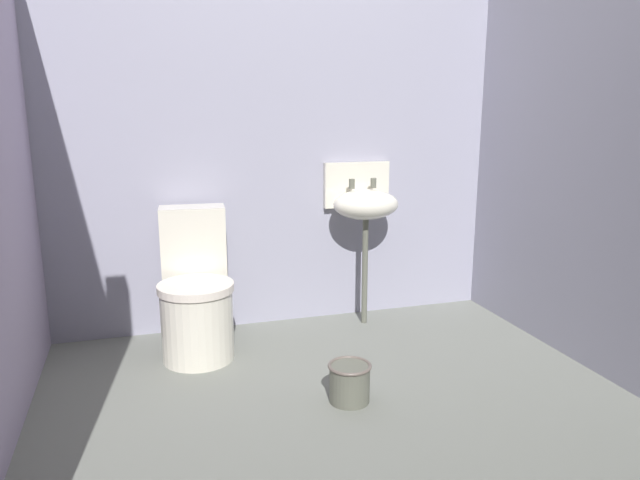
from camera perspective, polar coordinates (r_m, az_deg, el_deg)
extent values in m
cube|color=slate|center=(2.87, 1.65, -15.75)|extent=(3.11, 2.59, 0.08)
cube|color=#9795A9|center=(3.63, -4.06, 8.88)|extent=(3.11, 0.10, 2.17)
cube|color=#9594A5|center=(3.34, 24.88, 7.39)|extent=(0.10, 2.39, 2.17)
cylinder|color=silver|center=(3.26, -11.67, -7.99)|extent=(0.41, 0.41, 0.38)
cylinder|color=silver|center=(3.19, -11.84, -4.46)|extent=(0.43, 0.43, 0.04)
cube|color=silver|center=(3.44, -12.05, -0.13)|extent=(0.37, 0.21, 0.40)
cylinder|color=#5E5F52|center=(3.68, 4.32, -3.05)|extent=(0.04, 0.04, 0.66)
ellipsoid|color=silver|center=(3.58, 4.43, 3.42)|extent=(0.40, 0.32, 0.18)
cube|color=silver|center=(3.72, 3.53, 5.34)|extent=(0.42, 0.04, 0.28)
cylinder|color=#5E5F52|center=(3.60, 3.07, 5.40)|extent=(0.04, 0.04, 0.06)
cylinder|color=#5E5F52|center=(3.65, 5.15, 5.47)|extent=(0.04, 0.04, 0.06)
cylinder|color=#5E5F52|center=(2.80, 2.85, -13.58)|extent=(0.19, 0.19, 0.17)
torus|color=#645850|center=(2.77, 2.87, -11.95)|extent=(0.20, 0.20, 0.02)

